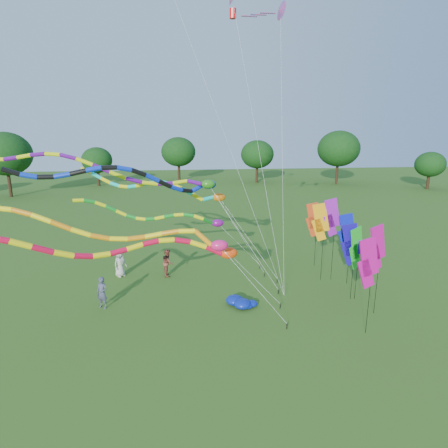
{
  "coord_description": "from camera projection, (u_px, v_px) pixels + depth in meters",
  "views": [
    {
      "loc": [
        -3.43,
        -15.25,
        9.47
      ],
      "look_at": [
        -1.07,
        3.35,
        4.8
      ],
      "focal_mm": 30.0,
      "sensor_mm": 36.0,
      "label": 1
    }
  ],
  "objects": [
    {
      "name": "ground",
      "position": [
        256.0,
        341.0,
        17.39
      ],
      "size": [
        160.0,
        160.0,
        0.0
      ],
      "primitive_type": "plane",
      "color": "#265717",
      "rests_on": "ground"
    },
    {
      "name": "tree_ring",
      "position": [
        171.0,
        226.0,
        16.6
      ],
      "size": [
        119.25,
        121.38,
        9.44
      ],
      "color": "#382314",
      "rests_on": "ground"
    },
    {
      "name": "tube_kite_red",
      "position": [
        147.0,
        249.0,
        17.19
      ],
      "size": [
        13.27,
        3.72,
        6.28
      ],
      "rotation": [
        0.0,
        0.0,
        0.23
      ],
      "color": "black",
      "rests_on": "ground"
    },
    {
      "name": "tube_kite_orange",
      "position": [
        126.0,
        232.0,
        17.07
      ],
      "size": [
        14.35,
        1.49,
        6.89
      ],
      "rotation": [
        0.0,
        0.0,
        -0.11
      ],
      "color": "black",
      "rests_on": "ground"
    },
    {
      "name": "tube_kite_purple",
      "position": [
        124.0,
        173.0,
        20.32
      ],
      "size": [
        15.56,
        1.94,
        9.03
      ],
      "rotation": [
        0.0,
        0.0,
        -0.1
      ],
      "color": "black",
      "rests_on": "ground"
    },
    {
      "name": "tube_kite_blue",
      "position": [
        146.0,
        180.0,
        19.63
      ],
      "size": [
        13.31,
        4.76,
        8.42
      ],
      "rotation": [
        0.0,
        0.0,
        0.37
      ],
      "color": "black",
      "rests_on": "ground"
    },
    {
      "name": "tube_kite_cyan",
      "position": [
        168.0,
        189.0,
        23.2
      ],
      "size": [
        12.06,
        3.33,
        7.68
      ],
      "rotation": [
        0.0,
        0.0,
        -0.22
      ],
      "color": "black",
      "rests_on": "ground"
    },
    {
      "name": "tube_kite_green",
      "position": [
        168.0,
        216.0,
        24.79
      ],
      "size": [
        12.06,
        1.27,
        5.84
      ],
      "rotation": [
        0.0,
        0.0,
        0.0
      ],
      "color": "black",
      "rests_on": "ground"
    },
    {
      "name": "delta_kite_high_c",
      "position": [
        280.0,
        11.0,
        21.11
      ],
      "size": [
        2.81,
        4.18,
        16.68
      ],
      "rotation": [
        0.0,
        0.0,
        0.19
      ],
      "color": "black",
      "rests_on": "ground"
    },
    {
      "name": "banner_pole_blue_a",
      "position": [
        350.0,
        245.0,
        20.95
      ],
      "size": [
        1.14,
        0.36,
        4.55
      ],
      "rotation": [
        0.0,
        0.0,
        -0.25
      ],
      "color": "black",
      "rests_on": "ground"
    },
    {
      "name": "banner_pole_blue_b",
      "position": [
        347.0,
        233.0,
        23.13
      ],
      "size": [
        1.15,
        0.31,
        4.61
      ],
      "rotation": [
        0.0,
        0.0,
        -0.2
      ],
      "color": "black",
      "rests_on": "ground"
    },
    {
      "name": "banner_pole_green",
      "position": [
        356.0,
        248.0,
        20.88
      ],
      "size": [
        1.09,
        0.56,
        4.37
      ],
      "rotation": [
        0.0,
        0.0,
        0.43
      ],
      "color": "black",
      "rests_on": "ground"
    },
    {
      "name": "banner_pole_red",
      "position": [
        313.0,
        220.0,
        26.2
      ],
      "size": [
        1.16,
        0.28,
        4.69
      ],
      "rotation": [
        0.0,
        0.0,
        -0.17
      ],
      "color": "black",
      "rests_on": "ground"
    },
    {
      "name": "banner_pole_magenta_a",
      "position": [
        368.0,
        263.0,
        17.13
      ],
      "size": [
        1.16,
        0.22,
        4.85
      ],
      "rotation": [
        0.0,
        0.0,
        0.12
      ],
      "color": "black",
      "rests_on": "ground"
    },
    {
      "name": "banner_pole_magenta_b",
      "position": [
        377.0,
        248.0,
        19.03
      ],
      "size": [
        1.13,
        0.42,
        4.94
      ],
      "rotation": [
        0.0,
        0.0,
        0.3
      ],
      "color": "black",
      "rests_on": "ground"
    },
    {
      "name": "banner_pole_violet",
      "position": [
        332.0,
        218.0,
        23.55
      ],
      "size": [
        1.16,
        0.11,
        5.44
      ],
      "rotation": [
        0.0,
        0.0,
        0.03
      ],
      "color": "black",
      "rests_on": "ground"
    },
    {
      "name": "banner_pole_orange",
      "position": [
        320.0,
        222.0,
        23.61
      ],
      "size": [
        1.13,
        0.44,
        5.14
      ],
      "rotation": [
        0.0,
        0.0,
        -0.32
      ],
      "color": "black",
      "rests_on": "ground"
    },
    {
      "name": "blue_nylon_heap",
      "position": [
        245.0,
        303.0,
        20.71
      ],
      "size": [
        1.72,
        1.56,
        0.49
      ],
      "color": "#0B2098",
      "rests_on": "ground"
    },
    {
      "name": "person_a",
      "position": [
        120.0,
        263.0,
        24.91
      ],
      "size": [
        1.04,
        1.04,
        1.83
      ],
      "primitive_type": "imported",
      "rotation": [
        0.0,
        0.0,
        0.79
      ],
      "color": "beige",
      "rests_on": "ground"
    },
    {
      "name": "person_b",
      "position": [
        102.0,
        293.0,
        20.41
      ],
      "size": [
        0.77,
        0.68,
        1.78
      ],
      "primitive_type": "imported",
      "rotation": [
        0.0,
        0.0,
        -0.49
      ],
      "color": "#44465F",
      "rests_on": "ground"
    },
    {
      "name": "person_c",
      "position": [
        168.0,
        263.0,
        25.01
      ],
      "size": [
        0.76,
        0.94,
        1.83
      ],
      "primitive_type": "imported",
      "rotation": [
        0.0,
        0.0,
        1.65
      ],
      "color": "brown",
      "rests_on": "ground"
    }
  ]
}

